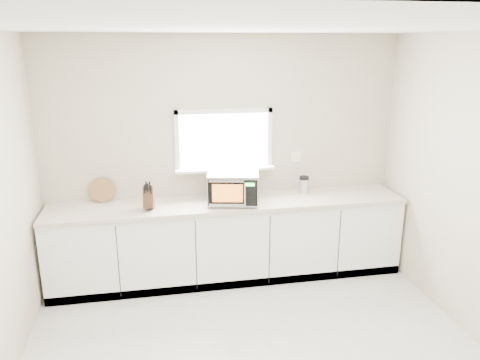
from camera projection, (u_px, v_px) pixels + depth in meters
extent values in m
cube|color=#B2A98E|center=(224.00, 157.00, 5.31)|extent=(4.00, 0.02, 2.70)
cube|color=white|center=(224.00, 140.00, 5.24)|extent=(1.00, 0.02, 0.60)
cube|color=white|center=(225.00, 169.00, 5.27)|extent=(1.12, 0.16, 0.03)
cube|color=white|center=(224.00, 111.00, 5.14)|extent=(1.10, 0.04, 0.05)
cube|color=white|center=(224.00, 168.00, 5.32)|extent=(1.10, 0.04, 0.05)
cube|color=white|center=(177.00, 142.00, 5.13)|extent=(0.05, 0.04, 0.70)
cube|color=white|center=(270.00, 138.00, 5.32)|extent=(0.05, 0.04, 0.70)
cube|color=white|center=(296.00, 156.00, 5.47)|extent=(0.12, 0.01, 0.12)
cube|color=white|center=(229.00, 241.00, 5.29)|extent=(3.92, 0.60, 0.88)
cube|color=beige|center=(229.00, 203.00, 5.15)|extent=(3.92, 0.64, 0.04)
cylinder|color=black|center=(212.00, 207.00, 4.96)|extent=(0.03, 0.03, 0.02)
cylinder|color=black|center=(214.00, 197.00, 5.27)|extent=(0.03, 0.03, 0.02)
cylinder|color=black|center=(254.00, 207.00, 4.95)|extent=(0.03, 0.03, 0.02)
cylinder|color=black|center=(254.00, 197.00, 5.26)|extent=(0.03, 0.03, 0.02)
cube|color=#B7BABF|center=(233.00, 187.00, 5.06)|extent=(0.61, 0.51, 0.32)
cube|color=black|center=(233.00, 193.00, 4.86)|extent=(0.51, 0.12, 0.28)
cube|color=orange|center=(227.00, 193.00, 4.85)|extent=(0.31, 0.07, 0.19)
cylinder|color=silver|center=(245.00, 194.00, 4.83)|extent=(0.02, 0.02, 0.25)
cube|color=black|center=(250.00, 193.00, 4.85)|extent=(0.13, 0.03, 0.28)
cube|color=#19FF33|center=(250.00, 185.00, 4.82)|extent=(0.09, 0.02, 0.03)
cube|color=silver|center=(233.00, 172.00, 5.01)|extent=(0.61, 0.51, 0.01)
cube|color=#4D2D1B|center=(149.00, 197.00, 4.88)|extent=(0.13, 0.23, 0.26)
cube|color=black|center=(145.00, 189.00, 4.80)|extent=(0.02, 0.05, 0.10)
cube|color=black|center=(148.00, 188.00, 4.80)|extent=(0.02, 0.05, 0.10)
cube|color=black|center=(151.00, 190.00, 4.80)|extent=(0.02, 0.05, 0.10)
cube|color=black|center=(146.00, 186.00, 4.79)|extent=(0.02, 0.05, 0.10)
cube|color=black|center=(150.00, 186.00, 4.79)|extent=(0.02, 0.05, 0.10)
cylinder|color=#946339|center=(102.00, 190.00, 5.10)|extent=(0.27, 0.07, 0.27)
cylinder|color=#B7BABF|center=(304.00, 186.00, 5.43)|extent=(0.14, 0.14, 0.16)
cylinder|color=black|center=(304.00, 178.00, 5.40)|extent=(0.14, 0.14, 0.04)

